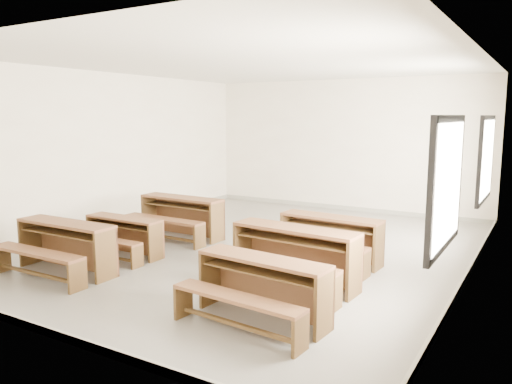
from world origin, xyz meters
The scene contains 7 objects.
room centered at (0.09, 0.00, 2.14)m, with size 8.50×8.50×3.20m.
desk_set_0 centered at (-1.73, -2.69, 0.44)m, with size 1.71×0.90×0.76m.
desk_set_1 centered at (-1.66, -1.58, 0.38)m, with size 1.44×0.75×0.65m.
desk_set_2 centered at (-1.65, -0.08, 0.45)m, with size 1.75×0.93×0.78m.
desk_set_3 centered at (1.67, -2.72, 0.42)m, with size 1.68×0.97×0.73m.
desk_set_4 centered at (1.46, -1.48, 0.47)m, with size 1.86×1.05×0.81m.
desk_set_5 centered at (1.46, -0.18, 0.43)m, with size 1.70×0.95×0.74m.
Camera 1 is at (4.40, -7.42, 2.32)m, focal length 35.00 mm.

